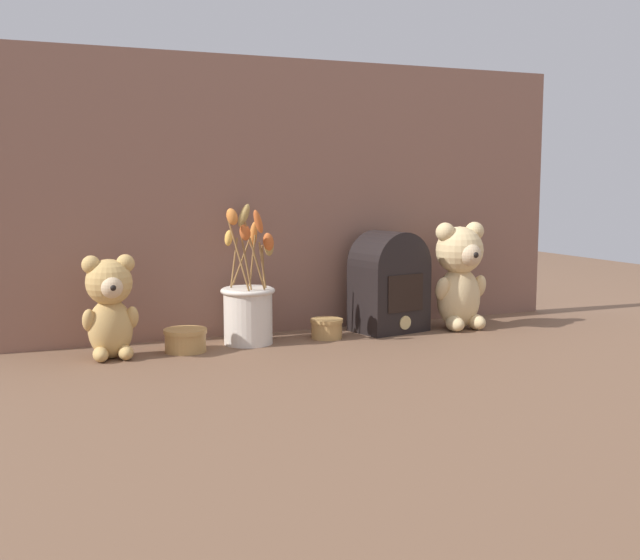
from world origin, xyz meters
name	(u,v)px	position (x,y,z in m)	size (l,w,h in m)	color
ground_plane	(323,342)	(0.00, 0.00, 0.00)	(4.00, 4.00, 0.00)	brown
backdrop_wall	(297,197)	(0.00, 0.17, 0.34)	(1.50, 0.02, 0.68)	#845B4C
teddy_bear_large	(460,273)	(0.39, 0.02, 0.14)	(0.14, 0.14, 0.27)	#DBBC84
teddy_bear_medium	(110,305)	(-0.49, 0.02, 0.12)	(0.12, 0.11, 0.22)	tan
flower_vase	(248,306)	(-0.17, 0.05, 0.09)	(0.14, 0.18, 0.33)	silver
vintage_radio	(389,282)	(0.21, 0.06, 0.13)	(0.19, 0.16, 0.25)	black
decorative_tin_tall	(186,340)	(-0.33, 0.02, 0.03)	(0.10, 0.10, 0.05)	tan
decorative_tin_short	(327,328)	(0.02, 0.04, 0.02)	(0.08, 0.08, 0.05)	tan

